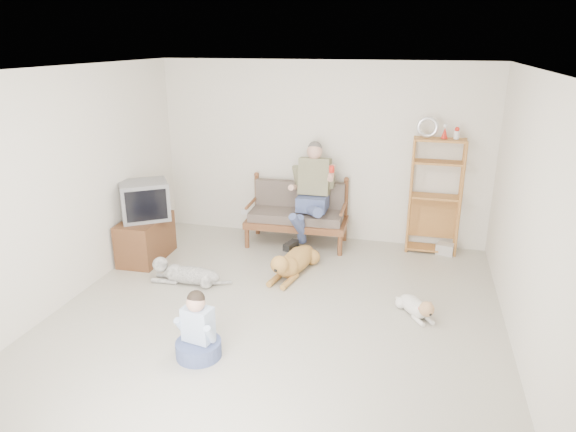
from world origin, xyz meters
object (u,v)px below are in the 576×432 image
(loveseat, at_px, (298,212))
(etagere, at_px, (435,195))
(tv_stand, at_px, (145,239))
(golden_retriever, at_px, (293,262))

(loveseat, distance_m, etagere, 2.02)
(tv_stand, xyz_separation_m, golden_retriever, (2.15, 0.03, -0.14))
(etagere, relative_size, golden_retriever, 1.48)
(tv_stand, bearing_deg, golden_retriever, -0.82)
(loveseat, bearing_deg, golden_retriever, -81.89)
(loveseat, xyz_separation_m, tv_stand, (-1.95, -1.13, -0.19))
(loveseat, xyz_separation_m, golden_retriever, (0.20, -1.11, -0.32))
(loveseat, xyz_separation_m, etagere, (1.98, 0.15, 0.38))
(loveseat, relative_size, golden_retriever, 1.14)
(etagere, bearing_deg, tv_stand, -161.84)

